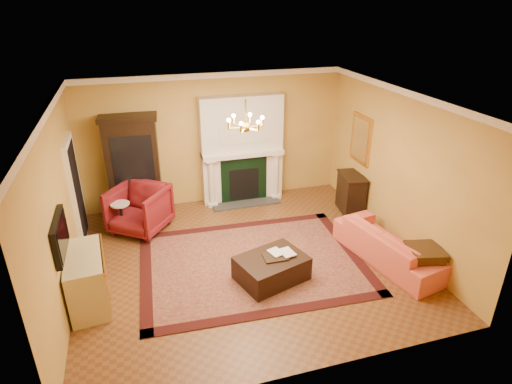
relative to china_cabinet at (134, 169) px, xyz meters
name	(u,v)px	position (x,y,z in m)	size (l,w,h in m)	color
floor	(247,260)	(1.84, -2.49, -1.09)	(6.00, 5.50, 0.02)	brown
ceiling	(245,99)	(1.84, -2.49, 1.93)	(6.00, 5.50, 0.02)	white
wall_back	(214,139)	(1.84, 0.27, 0.42)	(6.00, 0.02, 3.00)	gold
wall_front	(309,279)	(1.84, -5.25, 0.42)	(6.00, 0.02, 3.00)	gold
wall_left	(58,209)	(-1.17, -2.49, 0.42)	(0.02, 5.50, 3.00)	gold
wall_right	(399,168)	(4.85, -2.49, 0.42)	(0.02, 5.50, 3.00)	gold
fireplace	(242,152)	(2.44, 0.08, 0.11)	(1.90, 0.70, 2.50)	silver
crown_molding	(231,92)	(1.84, -1.53, 1.86)	(6.00, 5.50, 0.12)	white
doorway	(76,191)	(-1.12, -0.79, -0.04)	(0.08, 1.05, 2.10)	white
tv_panel	(60,236)	(-1.11, -3.09, 0.27)	(0.09, 0.95, 0.58)	black
gilt_mirror	(361,139)	(4.81, -1.09, 0.57)	(0.06, 0.76, 1.05)	gold
chandelier	(246,124)	(1.84, -2.49, 1.53)	(0.63, 0.55, 0.53)	gold
oriental_rug	(252,262)	(1.90, -2.62, -1.07)	(4.03, 3.02, 0.02)	#4C1019
china_cabinet	(134,169)	(0.00, 0.00, 0.00)	(1.08, 0.49, 2.16)	black
wingback_armchair	(139,207)	(0.01, -0.78, -0.55)	(1.04, 0.97, 1.07)	maroon
pedestal_table	(122,216)	(-0.35, -0.79, -0.69)	(0.38, 0.38, 0.68)	black
commode	(87,280)	(-0.89, -2.95, -0.64)	(0.56, 1.19, 0.89)	beige
coral_sofa	(391,240)	(4.36, -3.25, -0.64)	(2.24, 0.66, 0.88)	#D46443
end_table	(423,265)	(4.56, -3.94, -0.78)	(0.53, 0.53, 0.61)	#3D2510
console_table	(351,194)	(4.62, -1.23, -0.66)	(0.44, 0.76, 0.85)	black
leather_ottoman	(271,268)	(2.08, -3.19, -0.86)	(1.13, 0.82, 0.42)	black
ottoman_tray	(275,257)	(2.14, -3.20, -0.63)	(0.40, 0.31, 0.03)	black
book_a	(271,248)	(2.09, -3.14, -0.48)	(0.20, 0.03, 0.27)	gray
book_b	(282,247)	(2.26, -3.18, -0.47)	(0.22, 0.02, 0.30)	gray
topiary_left	(217,144)	(1.84, 0.04, 0.37)	(0.15, 0.15, 0.41)	gray
topiary_right	(266,140)	(3.01, 0.04, 0.38)	(0.15, 0.15, 0.42)	gray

